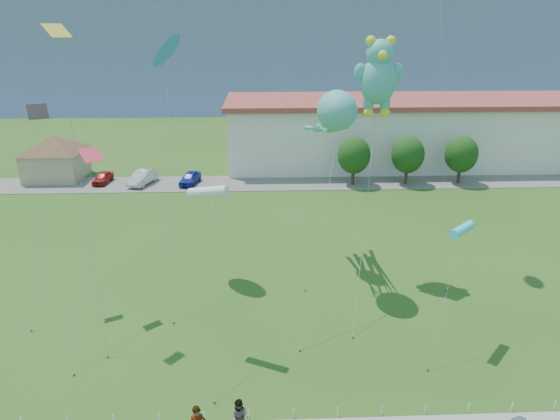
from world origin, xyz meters
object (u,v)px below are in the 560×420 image
object	(u,v)px
parked_car_silver	(143,177)
octopus_kite	(334,119)
warehouse	(463,130)
teddy_bear_kite	(379,75)
parked_car_blue	(190,178)
pavilion	(54,153)
pedestrian_right	(240,418)
parked_car_red	(103,178)

from	to	relation	value
parked_car_silver	octopus_kite	world-z (taller)	octopus_kite
warehouse	teddy_bear_kite	distance (m)	37.00
parked_car_blue	octopus_kite	xyz separation A→B (m)	(12.60, -22.32, 10.30)
pavilion	parked_car_silver	size ratio (longest dim) A/B	1.98
parked_car_blue	octopus_kite	size ratio (longest dim) A/B	0.28
pedestrian_right	parked_car_silver	distance (m)	39.27
pedestrian_right	octopus_kite	size ratio (longest dim) A/B	0.12
pavilion	teddy_bear_kite	xyz separation A→B (m)	(31.33, -24.48, 10.67)
pedestrian_right	parked_car_blue	world-z (taller)	pedestrian_right
pavilion	parked_car_blue	distance (m)	16.26
parked_car_silver	pedestrian_right	bearing A→B (deg)	-55.90
teddy_bear_kite	pedestrian_right	bearing A→B (deg)	-118.79
pavilion	teddy_bear_kite	world-z (taller)	teddy_bear_kite
pavilion	parked_car_red	distance (m)	6.76
pedestrian_right	parked_car_red	distance (m)	41.48
parked_car_blue	pavilion	bearing A→B (deg)	-179.59
parked_car_red	parked_car_silver	xyz separation A→B (m)	(4.59, -0.60, 0.14)
pavilion	parked_car_blue	size ratio (longest dim) A/B	2.29
pavilion	octopus_kite	distance (m)	38.96
parked_car_blue	teddy_bear_kite	world-z (taller)	teddy_bear_kite
pedestrian_right	parked_car_silver	size ratio (longest dim) A/B	0.38
warehouse	parked_car_silver	bearing A→B (deg)	-167.26
parked_car_blue	teddy_bear_kite	bearing A→B (deg)	-42.37
pavilion	parked_car_red	world-z (taller)	pavilion
pavilion	pedestrian_right	bearing A→B (deg)	-60.65
parked_car_red	parked_car_blue	bearing A→B (deg)	1.04
parked_car_red	parked_car_blue	size ratio (longest dim) A/B	0.91
pavilion	warehouse	world-z (taller)	warehouse
pedestrian_right	octopus_kite	bearing A→B (deg)	82.81
octopus_kite	teddy_bear_kite	world-z (taller)	teddy_bear_kite
parked_car_blue	teddy_bear_kite	xyz separation A→B (m)	(15.53, -21.35, 12.95)
teddy_bear_kite	pavilion	bearing A→B (deg)	142.00
parked_car_red	pedestrian_right	bearing A→B (deg)	-60.56
warehouse	octopus_kite	world-z (taller)	octopus_kite
parked_car_red	warehouse	bearing A→B (deg)	16.32
pedestrian_right	pavilion	bearing A→B (deg)	133.34
warehouse	parked_car_red	distance (m)	45.01
warehouse	octopus_kite	xyz separation A→B (m)	(-21.61, -31.45, 6.92)
pavilion	parked_car_red	bearing A→B (deg)	-21.56
teddy_bear_kite	parked_car_silver	bearing A→B (deg)	134.04
pavilion	teddy_bear_kite	bearing A→B (deg)	-38.00
parked_car_red	parked_car_blue	distance (m)	9.93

